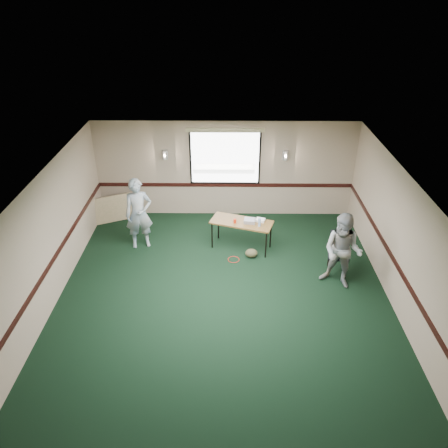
{
  "coord_description": "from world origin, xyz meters",
  "views": [
    {
      "loc": [
        0.09,
        -7.01,
        5.99
      ],
      "look_at": [
        0.0,
        1.3,
        1.2
      ],
      "focal_mm": 35.0,
      "sensor_mm": 36.0,
      "label": 1
    }
  ],
  "objects_px": {
    "projector": "(250,221)",
    "conference_chair": "(339,249)",
    "person_left": "(139,214)",
    "folding_table": "(242,223)",
    "person_right": "(342,251)"
  },
  "relations": [
    {
      "from": "conference_chair",
      "to": "person_right",
      "type": "xyz_separation_m",
      "value": [
        -0.09,
        -0.57,
        0.31
      ]
    },
    {
      "from": "projector",
      "to": "person_left",
      "type": "height_order",
      "value": "person_left"
    },
    {
      "from": "folding_table",
      "to": "person_left",
      "type": "height_order",
      "value": "person_left"
    },
    {
      "from": "folding_table",
      "to": "projector",
      "type": "height_order",
      "value": "projector"
    },
    {
      "from": "folding_table",
      "to": "conference_chair",
      "type": "bearing_deg",
      "value": -4.29
    },
    {
      "from": "conference_chair",
      "to": "folding_table",
      "type": "bearing_deg",
      "value": 169.47
    },
    {
      "from": "folding_table",
      "to": "person_right",
      "type": "xyz_separation_m",
      "value": [
        2.1,
        -1.47,
        0.18
      ]
    },
    {
      "from": "person_left",
      "to": "projector",
      "type": "bearing_deg",
      "value": -18.35
    },
    {
      "from": "projector",
      "to": "conference_chair",
      "type": "height_order",
      "value": "conference_chair"
    },
    {
      "from": "projector",
      "to": "person_left",
      "type": "relative_size",
      "value": 0.15
    },
    {
      "from": "folding_table",
      "to": "person_left",
      "type": "bearing_deg",
      "value": -163.78
    },
    {
      "from": "folding_table",
      "to": "projector",
      "type": "distance_m",
      "value": 0.22
    },
    {
      "from": "conference_chair",
      "to": "person_right",
      "type": "bearing_deg",
      "value": -87.58
    },
    {
      "from": "conference_chair",
      "to": "person_right",
      "type": "relative_size",
      "value": 0.55
    },
    {
      "from": "folding_table",
      "to": "projector",
      "type": "bearing_deg",
      "value": 5.44
    }
  ]
}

